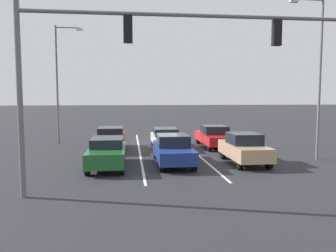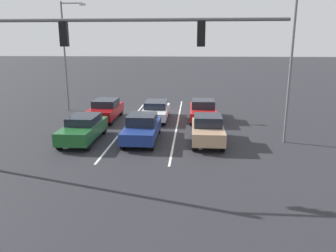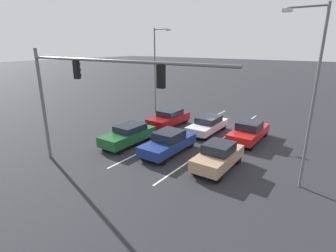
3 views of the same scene
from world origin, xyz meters
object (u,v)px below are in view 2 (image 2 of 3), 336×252
(street_lamp_left_shoulder, at_px, (288,52))
(car_silver_midlane_second, at_px, (156,110))
(traffic_signal_gantry, at_px, (68,54))
(car_navy_midlane_front, at_px, (142,128))
(car_darkgreen_rightlane_front, at_px, (83,128))
(car_maroon_rightlane_second, at_px, (106,109))
(car_red_leftlane_second, at_px, (203,110))
(car_tan_leftlane_front, at_px, (208,129))
(street_lamp_right_shoulder, at_px, (67,50))

(street_lamp_left_shoulder, bearing_deg, car_silver_midlane_second, -33.83)
(traffic_signal_gantry, distance_m, street_lamp_left_shoulder, 11.63)
(car_navy_midlane_front, relative_size, traffic_signal_gantry, 0.36)
(car_darkgreen_rightlane_front, distance_m, car_maroon_rightlane_second, 5.55)
(car_darkgreen_rightlane_front, bearing_deg, car_red_leftlane_second, -140.05)
(car_silver_midlane_second, xyz_separation_m, street_lamp_left_shoulder, (-7.91, 5.30, 4.42))
(car_silver_midlane_second, height_order, car_red_leftlane_second, car_red_leftlane_second)
(car_tan_leftlane_front, distance_m, car_red_leftlane_second, 5.90)
(car_darkgreen_rightlane_front, xyz_separation_m, street_lamp_right_shoulder, (4.04, -8.84, 4.30))
(car_maroon_rightlane_second, height_order, traffic_signal_gantry, traffic_signal_gantry)
(car_navy_midlane_front, height_order, car_silver_midlane_second, car_navy_midlane_front)
(car_silver_midlane_second, relative_size, car_maroon_rightlane_second, 0.99)
(car_silver_midlane_second, relative_size, car_red_leftlane_second, 0.94)
(street_lamp_left_shoulder, bearing_deg, car_navy_midlane_front, 1.83)
(car_silver_midlane_second, height_order, street_lamp_right_shoulder, street_lamp_right_shoulder)
(car_darkgreen_rightlane_front, height_order, car_maroon_rightlane_second, car_maroon_rightlane_second)
(car_maroon_rightlane_second, bearing_deg, car_red_leftlane_second, -176.50)
(car_tan_leftlane_front, relative_size, street_lamp_right_shoulder, 0.46)
(car_silver_midlane_second, bearing_deg, street_lamp_left_shoulder, 146.17)
(car_darkgreen_rightlane_front, relative_size, car_navy_midlane_front, 0.96)
(car_silver_midlane_second, bearing_deg, car_navy_midlane_front, 87.87)
(car_maroon_rightlane_second, bearing_deg, car_silver_midlane_second, -174.47)
(car_tan_leftlane_front, relative_size, car_maroon_rightlane_second, 0.90)
(car_red_leftlane_second, bearing_deg, traffic_signal_gantry, 61.23)
(car_tan_leftlane_front, xyz_separation_m, traffic_signal_gantry, (6.01, 4.89, 4.35))
(car_tan_leftlane_front, distance_m, street_lamp_left_shoulder, 6.10)
(traffic_signal_gantry, bearing_deg, car_tan_leftlane_front, -140.91)
(car_tan_leftlane_front, distance_m, car_navy_midlane_front, 3.84)
(car_red_leftlane_second, distance_m, traffic_signal_gantry, 13.07)
(car_darkgreen_rightlane_front, height_order, car_tan_leftlane_front, car_tan_leftlane_front)
(car_navy_midlane_front, relative_size, car_silver_midlane_second, 1.02)
(car_tan_leftlane_front, height_order, car_red_leftlane_second, car_tan_leftlane_front)
(car_red_leftlane_second, relative_size, traffic_signal_gantry, 0.38)
(car_darkgreen_rightlane_front, height_order, car_navy_midlane_front, car_navy_midlane_front)
(car_tan_leftlane_front, bearing_deg, car_maroon_rightlane_second, -36.42)
(car_darkgreen_rightlane_front, bearing_deg, traffic_signal_gantry, 104.55)
(car_tan_leftlane_front, distance_m, car_maroon_rightlane_second, 9.18)
(car_maroon_rightlane_second, xyz_separation_m, traffic_signal_gantry, (-1.37, 10.34, 4.39))
(car_darkgreen_rightlane_front, relative_size, car_maroon_rightlane_second, 0.98)
(car_navy_midlane_front, distance_m, traffic_signal_gantry, 7.11)
(car_red_leftlane_second, bearing_deg, street_lamp_left_shoulder, 129.15)
(car_navy_midlane_front, relative_size, car_maroon_rightlane_second, 1.02)
(car_darkgreen_rightlane_front, relative_size, traffic_signal_gantry, 0.35)
(car_navy_midlane_front, bearing_deg, traffic_signal_gantry, 66.97)
(car_darkgreen_rightlane_front, height_order, car_red_leftlane_second, car_red_leftlane_second)
(car_tan_leftlane_front, bearing_deg, car_darkgreen_rightlane_front, 0.80)
(car_darkgreen_rightlane_front, height_order, car_silver_midlane_second, car_darkgreen_rightlane_front)
(car_navy_midlane_front, bearing_deg, car_maroon_rightlane_second, -55.59)
(car_darkgreen_rightlane_front, height_order, street_lamp_left_shoulder, street_lamp_left_shoulder)
(street_lamp_right_shoulder, bearing_deg, car_maroon_rightlane_second, 139.91)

